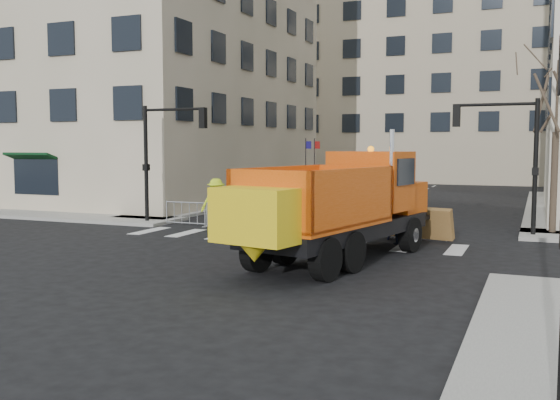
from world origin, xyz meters
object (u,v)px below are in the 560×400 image
at_px(cop_a, 392,217).
at_px(newspaper_box, 406,216).
at_px(worker, 216,203).
at_px(plow_truck, 336,204).
at_px(cop_b, 400,221).
at_px(cop_c, 409,217).

relative_size(cop_a, newspaper_box, 1.58).
bearing_deg(worker, plow_truck, -79.34).
distance_m(cop_b, newspaper_box, 3.25).
xyz_separation_m(cop_a, newspaper_box, (0.11, 2.16, -0.17)).
relative_size(plow_truck, cop_b, 6.33).
distance_m(cop_b, worker, 8.08).
distance_m(cop_c, worker, 8.26).
relative_size(cop_b, cop_c, 0.90).
height_order(cop_b, newspaper_box, cop_b).
bearing_deg(worker, cop_a, -41.48).
relative_size(cop_a, cop_c, 0.91).
bearing_deg(cop_a, plow_truck, 64.13).
height_order(cop_b, cop_c, cop_c).
height_order(cop_c, newspaper_box, cop_c).
xyz_separation_m(plow_truck, newspaper_box, (0.68, 7.47, -1.12)).
xyz_separation_m(plow_truck, cop_c, (1.30, 4.82, -0.87)).
bearing_deg(cop_c, cop_a, -106.90).
height_order(plow_truck, cop_b, plow_truck).
relative_size(cop_c, worker, 0.93).
xyz_separation_m(cop_a, cop_b, (0.51, -1.06, -0.01)).
bearing_deg(newspaper_box, cop_a, -72.92).
xyz_separation_m(cop_c, newspaper_box, (-0.62, 2.65, -0.25)).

